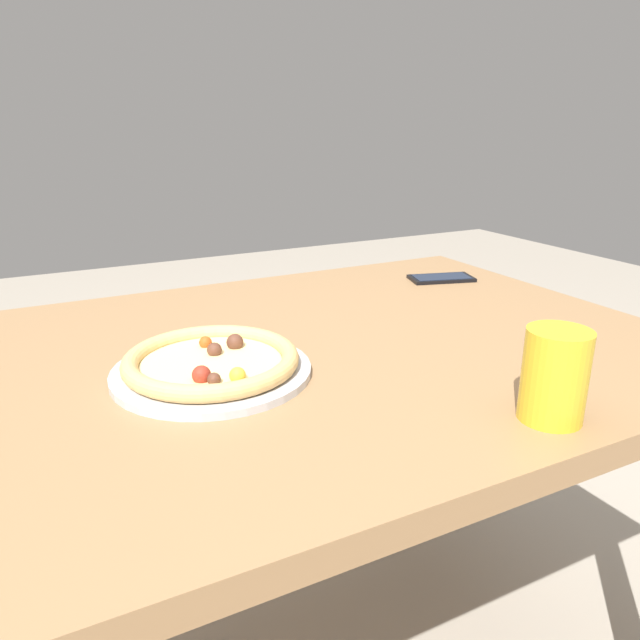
% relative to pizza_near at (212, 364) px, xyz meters
% --- Properties ---
extents(dining_table, '(1.31, 0.92, 0.75)m').
position_rel_pizza_near_xyz_m(dining_table, '(0.17, 0.05, -0.12)').
color(dining_table, '#936D47').
rests_on(dining_table, ground).
extents(pizza_near, '(0.30, 0.30, 0.04)m').
position_rel_pizza_near_xyz_m(pizza_near, '(0.00, 0.00, 0.00)').
color(pizza_near, '#B7B7BC').
rests_on(pizza_near, dining_table).
extents(drink_cup_colored, '(0.08, 0.08, 0.12)m').
position_rel_pizza_near_xyz_m(drink_cup_colored, '(0.35, -0.33, 0.04)').
color(drink_cup_colored, gold).
rests_on(drink_cup_colored, dining_table).
extents(cell_phone, '(0.16, 0.11, 0.01)m').
position_rel_pizza_near_xyz_m(cell_phone, '(0.66, 0.29, -0.01)').
color(cell_phone, black).
rests_on(cell_phone, dining_table).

